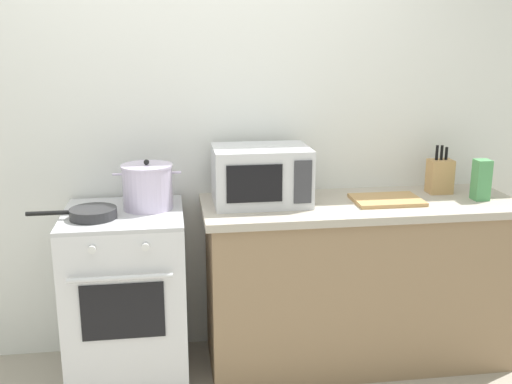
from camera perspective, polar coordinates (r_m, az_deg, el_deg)
name	(u,v)px	position (r m, az deg, el deg)	size (l,w,h in m)	color
back_wall	(242,133)	(3.43, -1.36, 5.57)	(4.40, 0.10, 2.50)	silver
lower_cabinet_right	(357,285)	(3.45, 9.48, -8.60)	(1.64, 0.56, 0.88)	#8C7051
countertop_right	(361,205)	(3.30, 9.81, -1.24)	(1.70, 0.60, 0.04)	#ADA393
stove	(127,297)	(3.29, -11.96, -9.58)	(0.60, 0.64, 0.92)	silver
stock_pot	(148,187)	(3.15, -10.14, 0.51)	(0.34, 0.26, 0.26)	silver
frying_pan	(92,213)	(3.06, -15.17, -1.94)	(0.43, 0.23, 0.05)	#28282B
microwave	(261,175)	(3.19, 0.47, 1.59)	(0.50, 0.37, 0.30)	silver
cutting_board	(387,200)	(3.32, 12.16, -0.73)	(0.36, 0.26, 0.02)	tan
knife_block	(440,176)	(3.56, 16.86, 1.46)	(0.13, 0.10, 0.27)	tan
pasta_box	(481,180)	(3.48, 20.38, 1.08)	(0.08, 0.08, 0.22)	#4C9356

